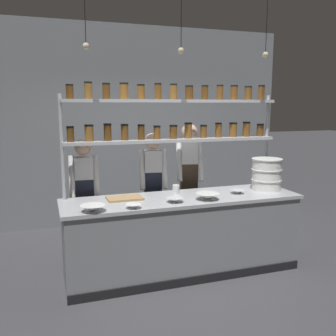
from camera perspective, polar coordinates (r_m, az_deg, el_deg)
name	(u,v)px	position (r m, az deg, el deg)	size (l,w,h in m)	color
ground_plane	(182,271)	(4.69, 2.16, -15.42)	(40.00, 40.00, 0.00)	#3D3D42
back_wall	(136,126)	(6.41, -4.88, 6.46)	(5.19, 0.12, 3.27)	gray
prep_counter	(182,235)	(4.51, 2.21, -10.13)	(2.79, 0.76, 0.92)	gray
spice_shelf_unit	(174,123)	(4.57, 0.86, 6.93)	(2.68, 0.28, 2.24)	#ADAFB5
chef_left	(85,194)	(4.73, -12.58, -3.88)	(0.37, 0.29, 1.58)	black
chef_center	(153,186)	(4.92, -2.32, -2.74)	(0.39, 0.31, 1.63)	black
chef_right	(189,177)	(5.13, 3.23, -1.40)	(0.40, 0.33, 1.73)	black
container_stack	(266,174)	(4.89, 14.78, -0.89)	(0.38, 0.38, 0.40)	white
cutting_board	(125,198)	(4.31, -6.62, -4.58)	(0.40, 0.26, 0.02)	#A88456
prep_bowl_near_left	(207,197)	(4.28, 6.02, -4.34)	(0.27, 0.27, 0.07)	silver
prep_bowl_center_front	(175,200)	(4.14, 1.05, -4.91)	(0.19, 0.19, 0.05)	silver
prep_bowl_center_back	(237,192)	(4.62, 10.52, -3.57)	(0.17, 0.17, 0.05)	silver
prep_bowl_near_right	(93,209)	(3.86, -11.39, -6.07)	(0.25, 0.25, 0.07)	white
prep_bowl_far_left	(133,206)	(3.92, -5.30, -5.83)	(0.16, 0.16, 0.04)	white
serving_cup_front	(176,189)	(4.56, 1.21, -3.22)	(0.08, 0.08, 0.10)	silver
pendant_light_row	(182,47)	(4.29, 2.19, 17.89)	(2.16, 0.07, 0.69)	black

